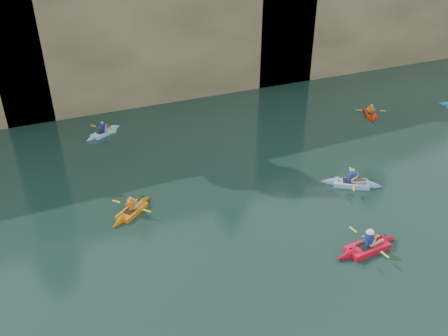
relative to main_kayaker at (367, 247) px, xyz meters
name	(u,v)px	position (x,y,z in m)	size (l,w,h in m)	color
ground	(335,297)	(-2.82, -1.56, -0.16)	(160.00, 160.00, 0.00)	black
cliff	(118,4)	(-2.82, 28.44, 5.84)	(70.00, 16.00, 12.00)	tan
cliff_slab_center	(170,21)	(-0.82, 21.04, 5.54)	(24.00, 2.40, 11.40)	#9C8C5E
cliff_slab_east	(380,12)	(19.18, 21.04, 4.76)	(26.00, 2.40, 9.84)	#9C8C5E
sea_cave_center	(96,90)	(-6.82, 20.39, 1.44)	(3.50, 1.00, 3.20)	black
sea_cave_east	(268,58)	(7.18, 20.39, 2.09)	(5.00, 1.00, 4.50)	black
main_kayaker	(367,247)	(0.00, 0.00, 0.00)	(3.27, 2.23, 1.21)	red
kayaker_orange	(132,210)	(-8.01, 6.76, -0.03)	(2.61, 2.25, 1.07)	orange
kayaker_ltblue_near	(351,183)	(2.78, 4.33, -0.01)	(2.94, 2.38, 1.22)	#90C1F2
kayaker_red_far	(370,114)	(10.33, 11.34, -0.03)	(2.00, 2.73, 1.03)	red
kayaker_ltblue_mid	(103,132)	(-7.34, 16.17, -0.03)	(2.81, 2.07, 1.10)	#8BC5E9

